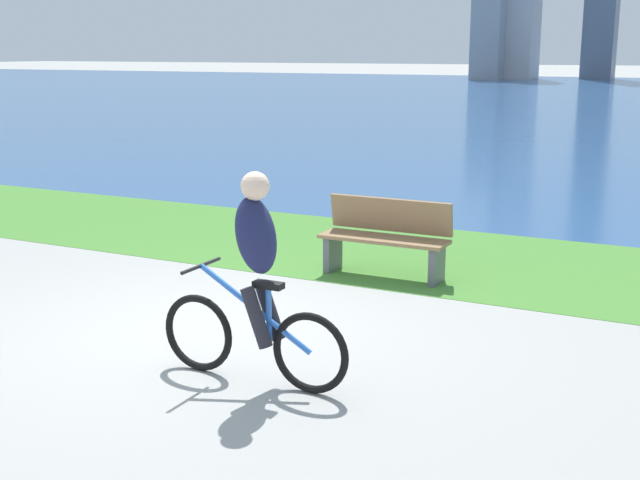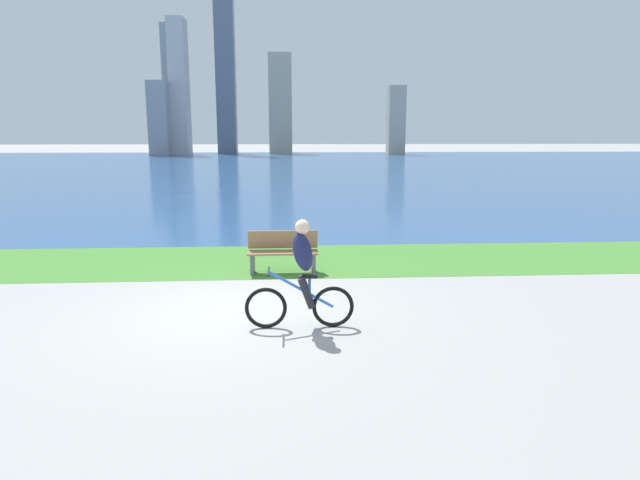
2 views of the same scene
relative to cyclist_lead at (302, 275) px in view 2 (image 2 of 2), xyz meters
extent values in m
plane|color=#9E9E99|center=(-1.05, 0.79, -0.84)|extent=(300.00, 300.00, 0.00)
cube|color=#478433|center=(-1.05, 4.52, -0.83)|extent=(120.00, 3.38, 0.01)
cube|color=#2D568C|center=(-1.05, 43.65, -0.84)|extent=(300.00, 74.87, 0.00)
torus|color=black|center=(-0.55, 0.00, -0.51)|extent=(0.64, 0.06, 0.64)
torus|color=black|center=(0.48, 0.00, -0.51)|extent=(0.64, 0.06, 0.64)
cylinder|color=blue|center=(-0.01, 0.00, -0.23)|extent=(1.00, 0.04, 0.61)
cylinder|color=blue|center=(0.12, 0.00, -0.28)|extent=(0.04, 0.04, 0.47)
cube|color=black|center=(0.12, 0.00, -0.02)|extent=(0.24, 0.10, 0.05)
cylinder|color=black|center=(-0.50, 0.00, 0.06)|extent=(0.03, 0.52, 0.03)
ellipsoid|color=#1E234C|center=(0.01, 0.00, 0.36)|extent=(0.40, 0.36, 0.65)
sphere|color=beige|center=(0.01, 0.00, 0.74)|extent=(0.22, 0.22, 0.22)
cylinder|color=#26262D|center=(0.07, -0.10, -0.26)|extent=(0.27, 0.11, 0.49)
cylinder|color=#26262D|center=(0.07, 0.10, -0.26)|extent=(0.27, 0.11, 0.49)
cube|color=olive|center=(-0.31, 3.35, -0.39)|extent=(1.50, 0.45, 0.04)
cube|color=olive|center=(-0.31, 3.55, -0.14)|extent=(1.50, 0.11, 0.40)
cube|color=#595960|center=(0.34, 3.35, -0.61)|extent=(0.08, 0.37, 0.45)
cube|color=#595960|center=(-0.96, 3.35, -0.61)|extent=(0.08, 0.37, 0.45)
cube|color=#8C939E|center=(-17.55, 69.30, 4.16)|extent=(2.62, 2.77, 9.99)
cube|color=#8C939E|center=(-16.11, 73.29, 8.15)|extent=(2.54, 3.64, 17.97)
cube|color=#B7B7BC|center=(-15.12, 72.08, 8.45)|extent=(2.30, 3.89, 18.56)
cube|color=slate|center=(-8.94, 75.44, 12.16)|extent=(2.74, 2.86, 26.00)
cube|color=#ADA899|center=(-1.00, 76.33, 6.45)|extent=(3.40, 4.40, 14.57)
cube|color=#ADA899|center=(15.54, 70.56, 3.98)|extent=(2.38, 2.34, 9.63)
camera|label=1|loc=(3.22, -5.28, 1.73)|focal=46.52mm
camera|label=2|loc=(-0.21, -7.95, 2.10)|focal=30.44mm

